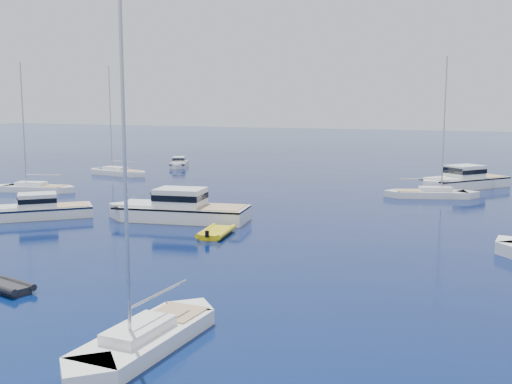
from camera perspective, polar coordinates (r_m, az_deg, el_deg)
motor_cruiser_left at (r=53.51m, az=-19.62°, el=-2.26°), size 9.09×9.02×2.57m
motor_cruiser_centre at (r=49.91m, az=-7.22°, el=-2.58°), size 12.97×6.12×3.27m
motor_cruiser_distant at (r=71.79m, az=18.48°, el=0.35°), size 10.29×11.97×3.20m
motor_cruiser_horizon at (r=91.16m, az=-7.10°, el=2.30°), size 5.06×7.53×1.91m
sailboat_fore at (r=24.86m, az=-10.15°, el=-13.84°), size 2.52×9.46×13.88m
sailboat_mid_l at (r=69.42m, az=-19.67°, el=0.04°), size 9.81×4.66×13.95m
sailboat_centre at (r=63.77m, az=15.82°, el=-0.48°), size 10.01×5.57×14.29m
sailboat_far_l at (r=82.39m, az=-12.61°, el=1.54°), size 10.13×3.87×14.51m
tender_yellow at (r=43.98m, az=-3.69°, el=-3.99°), size 2.97×4.48×0.95m
tender_grey_near at (r=33.53m, az=-21.81°, el=-8.46°), size 3.19×2.25×0.95m
tender_grey_far at (r=53.14m, az=-5.56°, el=-1.89°), size 3.77×3.29×0.95m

